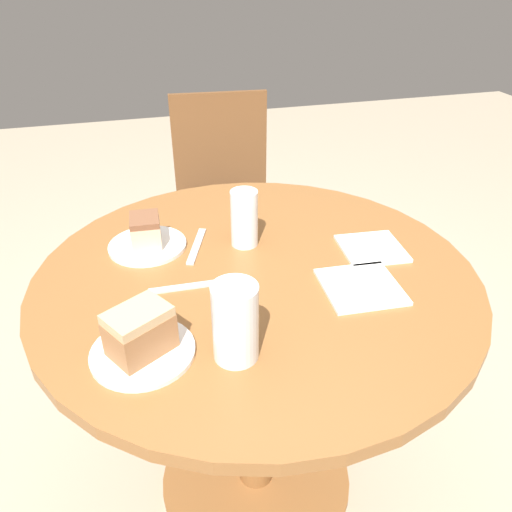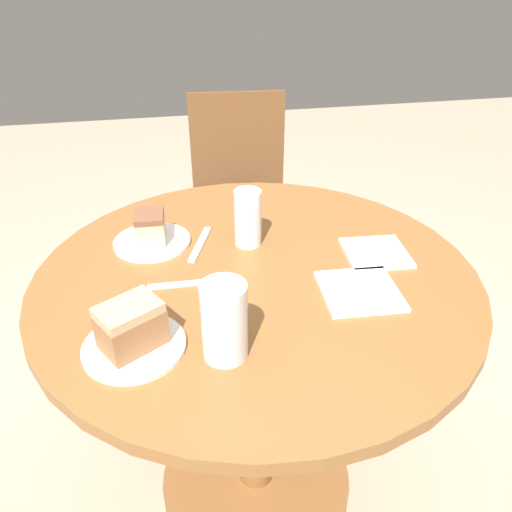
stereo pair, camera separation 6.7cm
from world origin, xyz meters
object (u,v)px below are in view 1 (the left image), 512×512
(plate_far, at_px, (143,352))
(glass_lemonade, at_px, (235,326))
(chair, at_px, (226,211))
(cake_slice_far, at_px, (140,331))
(glass_water, at_px, (244,221))
(plate_near, at_px, (148,245))
(cake_slice_near, at_px, (146,231))

(plate_far, xyz_separation_m, glass_lemonade, (0.16, -0.05, 0.06))
(plate_far, bearing_deg, chair, 70.48)
(cake_slice_far, bearing_deg, glass_water, 50.64)
(plate_near, distance_m, cake_slice_near, 0.04)
(chair, xyz_separation_m, glass_lemonade, (-0.22, -1.13, 0.35))
(cake_slice_far, bearing_deg, plate_near, 83.89)
(cake_slice_near, xyz_separation_m, cake_slice_far, (-0.04, -0.38, 0.01))
(chair, height_order, plate_far, chair)
(plate_far, xyz_separation_m, cake_slice_near, (0.04, 0.38, 0.04))
(plate_near, xyz_separation_m, glass_lemonade, (0.12, -0.43, 0.06))
(cake_slice_near, xyz_separation_m, glass_lemonade, (0.12, -0.43, 0.02))
(chair, xyz_separation_m, plate_far, (-0.38, -1.08, 0.29))
(plate_far, height_order, glass_lemonade, glass_lemonade)
(cake_slice_near, bearing_deg, glass_lemonade, -74.13)
(plate_near, bearing_deg, glass_lemonade, -74.13)
(cake_slice_far, height_order, glass_lemonade, glass_lemonade)
(glass_water, bearing_deg, cake_slice_far, -129.36)
(plate_far, bearing_deg, plate_near, 83.89)
(cake_slice_near, relative_size, glass_lemonade, 0.60)
(chair, bearing_deg, cake_slice_near, -110.98)
(plate_near, bearing_deg, cake_slice_near, -90.00)
(plate_near, distance_m, glass_water, 0.25)
(plate_far, relative_size, glass_lemonade, 1.26)
(chair, bearing_deg, glass_lemonade, -95.89)
(glass_lemonade, height_order, glass_water, glass_lemonade)
(plate_near, bearing_deg, chair, 63.88)
(chair, height_order, plate_near, chair)
(chair, height_order, cake_slice_near, chair)
(chair, distance_m, plate_near, 0.83)
(glass_lemonade, bearing_deg, cake_slice_far, 163.97)
(plate_near, xyz_separation_m, glass_water, (0.24, -0.05, 0.06))
(plate_far, distance_m, glass_lemonade, 0.18)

